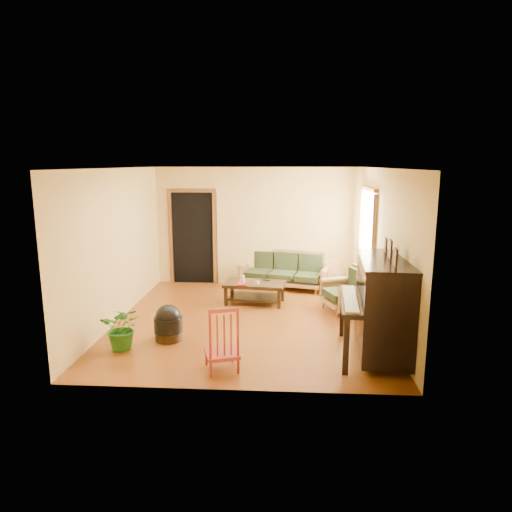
# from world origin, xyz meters

# --- Properties ---
(floor) EXTENTS (5.00, 5.00, 0.00)m
(floor) POSITION_xyz_m (0.00, 0.00, 0.00)
(floor) COLOR #5D2B0C
(floor) RESTS_ON ground
(doorway) EXTENTS (1.08, 0.16, 2.05)m
(doorway) POSITION_xyz_m (-1.45, 2.48, 1.02)
(doorway) COLOR black
(doorway) RESTS_ON floor
(window) EXTENTS (0.12, 1.36, 1.46)m
(window) POSITION_xyz_m (2.21, 1.30, 1.50)
(window) COLOR white
(window) RESTS_ON right_wall
(sofa) EXTENTS (1.99, 1.20, 0.79)m
(sofa) POSITION_xyz_m (0.59, 2.12, 0.40)
(sofa) COLOR olive
(sofa) RESTS_ON floor
(coffee_table) EXTENTS (1.22, 0.77, 0.42)m
(coffee_table) POSITION_xyz_m (0.04, 0.98, 0.21)
(coffee_table) COLOR black
(coffee_table) RESTS_ON floor
(armchair) EXTENTS (1.01, 1.04, 0.82)m
(armchair) POSITION_xyz_m (1.72, 0.63, 0.41)
(armchair) COLOR olive
(armchair) RESTS_ON floor
(piano) EXTENTS (1.07, 1.66, 1.40)m
(piano) POSITION_xyz_m (1.99, -1.36, 0.70)
(piano) COLOR black
(piano) RESTS_ON floor
(footstool) EXTENTS (0.55, 0.55, 0.42)m
(footstool) POSITION_xyz_m (-1.16, -0.98, 0.21)
(footstool) COLOR black
(footstool) RESTS_ON floor
(red_chair) EXTENTS (0.54, 0.57, 0.89)m
(red_chair) POSITION_xyz_m (-0.20, -1.95, 0.45)
(red_chair) COLOR maroon
(red_chair) RESTS_ON floor
(leaning_frame) EXTENTS (0.49, 0.24, 0.64)m
(leaning_frame) POSITION_xyz_m (1.70, 2.36, 0.32)
(leaning_frame) COLOR gold
(leaning_frame) RESTS_ON floor
(ceramic_crock) EXTENTS (0.27, 0.27, 0.27)m
(ceramic_crock) POSITION_xyz_m (1.81, 2.34, 0.13)
(ceramic_crock) COLOR #2F528F
(ceramic_crock) RESTS_ON floor
(potted_plant) EXTENTS (0.65, 0.59, 0.65)m
(potted_plant) POSITION_xyz_m (-1.73, -1.36, 0.33)
(potted_plant) COLOR #225E1B
(potted_plant) RESTS_ON floor
(book) EXTENTS (0.19, 0.25, 0.02)m
(book) POSITION_xyz_m (-0.27, 0.83, 0.43)
(book) COLOR maroon
(book) RESTS_ON coffee_table
(candle) EXTENTS (0.09, 0.09, 0.12)m
(candle) POSITION_xyz_m (-0.19, 1.04, 0.48)
(candle) COLOR silver
(candle) RESTS_ON coffee_table
(glass_jar) EXTENTS (0.10, 0.10, 0.05)m
(glass_jar) POSITION_xyz_m (0.10, 0.88, 0.45)
(glass_jar) COLOR silver
(glass_jar) RESTS_ON coffee_table
(remote) EXTENTS (0.16, 0.08, 0.02)m
(remote) POSITION_xyz_m (0.26, 1.14, 0.43)
(remote) COLOR black
(remote) RESTS_ON coffee_table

